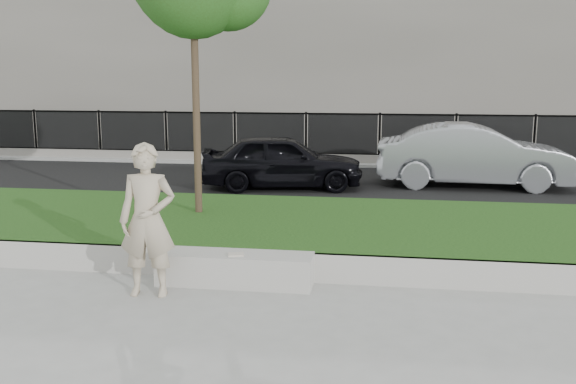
% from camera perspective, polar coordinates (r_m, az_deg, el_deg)
% --- Properties ---
extents(ground, '(90.00, 90.00, 0.00)m').
position_cam_1_polar(ground, '(7.92, -4.94, -10.05)').
color(ground, gray).
rests_on(ground, ground).
extents(grass_bank, '(34.00, 4.00, 0.40)m').
position_cam_1_polar(grass_bank, '(10.67, -1.18, -3.44)').
color(grass_bank, black).
rests_on(grass_bank, ground).
extents(grass_kerb, '(34.00, 0.08, 0.40)m').
position_cam_1_polar(grass_kerb, '(8.81, -3.37, -6.49)').
color(grass_kerb, '#A8A59D').
rests_on(grass_kerb, ground).
extents(street, '(34.00, 7.00, 0.04)m').
position_cam_1_polar(street, '(16.04, 2.18, 0.65)').
color(street, black).
rests_on(street, ground).
extents(far_pavement, '(34.00, 3.00, 0.12)m').
position_cam_1_polar(far_pavement, '(20.46, 3.61, 2.91)').
color(far_pavement, gray).
rests_on(far_pavement, ground).
extents(iron_fence, '(32.00, 0.30, 1.50)m').
position_cam_1_polar(iron_fence, '(19.41, 3.37, 3.94)').
color(iron_fence, slate).
rests_on(iron_fence, far_pavement).
extents(building_facade, '(34.00, 10.00, 10.00)m').
position_cam_1_polar(building_facade, '(27.34, 5.09, 15.20)').
color(building_facade, '#635F57').
rests_on(building_facade, ground).
extents(stone_bench, '(2.08, 0.52, 0.43)m').
position_cam_1_polar(stone_bench, '(8.62, -4.73, -6.82)').
color(stone_bench, '#A8A59D').
rests_on(stone_bench, ground).
extents(man, '(0.75, 0.54, 1.94)m').
position_cam_1_polar(man, '(8.20, -12.37, -2.47)').
color(man, '#B8A98D').
rests_on(man, ground).
extents(book, '(0.23, 0.19, 0.02)m').
position_cam_1_polar(book, '(8.46, -4.65, -5.56)').
color(book, beige).
rests_on(book, stone_bench).
extents(car_dark, '(4.05, 2.18, 1.31)m').
position_cam_1_polar(car_dark, '(15.35, -0.55, 2.77)').
color(car_dark, black).
rests_on(car_dark, street).
extents(car_silver, '(4.66, 1.73, 1.52)m').
position_cam_1_polar(car_silver, '(16.19, 16.20, 3.13)').
color(car_silver, '#97999F').
rests_on(car_silver, street).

